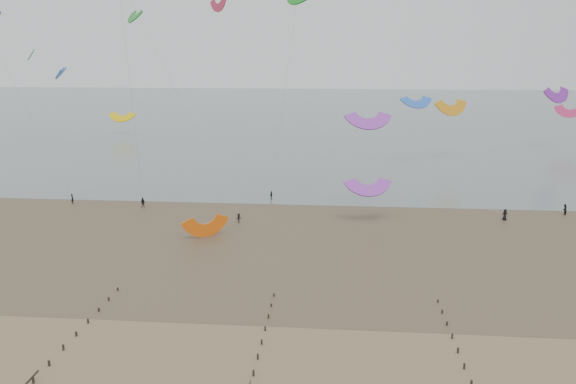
% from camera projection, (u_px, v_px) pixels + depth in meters
% --- Properties ---
extents(ground, '(500.00, 500.00, 0.00)m').
position_uv_depth(ground, '(216.00, 351.00, 51.43)').
color(ground, brown).
rests_on(ground, ground).
extents(sea_and_shore, '(500.00, 665.00, 0.03)m').
position_uv_depth(sea_and_shore, '(237.00, 231.00, 84.98)').
color(sea_and_shore, '#475654').
rests_on(sea_and_shore, ground).
extents(kitesurfer_lead, '(0.78, 0.77, 1.82)m').
position_uv_depth(kitesurfer_lead, '(72.00, 199.00, 99.98)').
color(kitesurfer_lead, black).
rests_on(kitesurfer_lead, ground).
extents(kitesurfers, '(87.80, 24.70, 1.87)m').
position_uv_depth(kitesurfers, '(433.00, 204.00, 97.06)').
color(kitesurfers, black).
rests_on(kitesurfers, ground).
extents(grounded_kite, '(7.63, 7.25, 3.32)m').
position_uv_depth(grounded_kite, '(206.00, 236.00, 82.73)').
color(grounded_kite, orange).
rests_on(grounded_kite, ground).
extents(kites_airborne, '(263.65, 104.69, 39.90)m').
position_uv_depth(kites_airborne, '(280.00, 74.00, 137.30)').
color(kites_airborne, blue).
rests_on(kites_airborne, ground).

